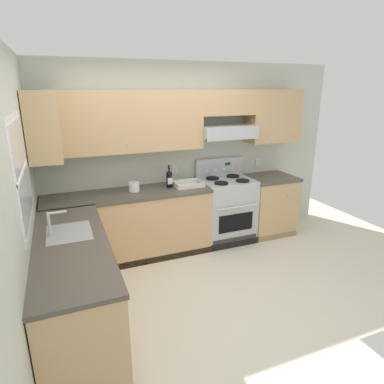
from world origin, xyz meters
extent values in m
plane|color=beige|center=(0.00, 0.00, 0.00)|extent=(7.04, 7.04, 0.00)
cube|color=beige|center=(0.46, 1.62, 1.27)|extent=(4.68, 0.12, 2.55)
cube|color=tan|center=(-0.46, 1.38, 1.80)|extent=(2.04, 0.34, 0.76)
cube|color=tan|center=(1.76, 1.38, 1.80)|extent=(0.79, 0.34, 0.76)
cube|color=tan|center=(0.96, 1.38, 2.01)|extent=(0.80, 0.34, 0.34)
cube|color=#B7BABC|center=(0.96, 1.34, 1.62)|extent=(0.80, 0.46, 0.17)
cube|color=#B7BABC|center=(0.96, 1.12, 1.54)|extent=(0.80, 0.03, 0.04)
sphere|color=silver|center=(-0.46, 1.20, 1.54)|extent=(0.02, 0.02, 0.02)
sphere|color=silver|center=(1.56, 1.20, 1.54)|extent=(0.02, 0.02, 0.02)
sphere|color=silver|center=(1.95, 1.20, 1.54)|extent=(0.02, 0.02, 0.02)
cube|color=silver|center=(0.26, 1.55, 1.08)|extent=(0.08, 0.01, 0.12)
cube|color=silver|center=(0.26, 1.54, 1.10)|extent=(0.03, 0.00, 0.03)
cube|color=silver|center=(0.26, 1.54, 1.06)|extent=(0.03, 0.00, 0.03)
cube|color=silver|center=(1.66, 1.55, 1.08)|extent=(0.08, 0.01, 0.12)
cube|color=silver|center=(1.66, 1.54, 1.10)|extent=(0.03, 0.00, 0.03)
cube|color=silver|center=(1.66, 1.54, 1.06)|extent=(0.03, 0.00, 0.03)
cube|color=beige|center=(-1.62, 0.10, 1.27)|extent=(0.12, 4.00, 2.55)
cube|color=white|center=(-1.57, 0.10, 1.55)|extent=(0.04, 1.00, 0.92)
cube|color=white|center=(-1.55, 0.10, 1.55)|extent=(0.01, 0.90, 0.82)
cube|color=white|center=(-1.54, 0.10, 1.55)|extent=(0.01, 0.90, 0.02)
cube|color=tan|center=(-1.38, 1.20, 1.80)|extent=(0.34, 0.64, 0.76)
cube|color=tan|center=(-0.48, 1.25, 0.44)|extent=(2.11, 0.61, 0.87)
cube|color=#51493F|center=(-0.48, 1.25, 0.89)|extent=(2.13, 0.63, 0.04)
cube|color=tan|center=(1.70, 1.25, 0.44)|extent=(0.70, 0.61, 0.87)
cube|color=#51493F|center=(1.70, 1.25, 0.89)|extent=(0.73, 0.63, 0.04)
cube|color=black|center=(0.26, 0.97, 0.04)|extent=(3.54, 0.06, 0.09)
sphere|color=silver|center=(-0.90, 0.93, 0.68)|extent=(0.03, 0.03, 0.03)
sphere|color=silver|center=(1.80, 0.93, 0.68)|extent=(0.03, 0.03, 0.03)
cube|color=tan|center=(-1.25, 0.00, 0.44)|extent=(0.61, 1.89, 0.87)
cube|color=#51493F|center=(-1.25, 0.00, 0.89)|extent=(0.63, 1.91, 0.04)
cube|color=black|center=(-0.97, 0.00, 0.04)|extent=(0.06, 1.85, 0.09)
cube|color=#999B9E|center=(-1.25, 0.23, 0.91)|extent=(0.40, 0.48, 0.01)
cube|color=#28282B|center=(-1.25, 0.23, 0.84)|extent=(0.34, 0.42, 0.14)
cylinder|color=silver|center=(-1.41, 0.23, 1.02)|extent=(0.03, 0.03, 0.22)
cylinder|color=silver|center=(-1.33, 0.23, 1.12)|extent=(0.16, 0.02, 0.02)
cube|color=#B7BABC|center=(0.96, 1.25, 0.46)|extent=(0.76, 0.58, 0.91)
cube|color=black|center=(0.96, 0.95, 0.38)|extent=(0.53, 0.01, 0.26)
cylinder|color=silver|center=(0.96, 0.93, 0.62)|extent=(0.65, 0.02, 0.02)
cube|color=#333333|center=(0.96, 0.96, 0.10)|extent=(0.70, 0.01, 0.11)
cube|color=#B7BABC|center=(0.96, 1.25, 0.92)|extent=(0.76, 0.58, 0.02)
cube|color=#B7BABC|center=(0.96, 1.52, 1.05)|extent=(0.76, 0.04, 0.29)
cube|color=#053F0C|center=(1.09, 1.50, 1.10)|extent=(0.09, 0.01, 0.04)
cylinder|color=black|center=(0.79, 1.11, 0.94)|extent=(0.19, 0.19, 0.02)
cylinder|color=black|center=(0.79, 1.11, 0.93)|extent=(0.07, 0.07, 0.01)
cylinder|color=black|center=(1.13, 1.11, 0.94)|extent=(0.19, 0.19, 0.02)
cylinder|color=black|center=(1.13, 1.11, 0.93)|extent=(0.07, 0.07, 0.01)
cylinder|color=black|center=(0.79, 1.39, 0.94)|extent=(0.19, 0.19, 0.02)
cylinder|color=black|center=(0.79, 1.39, 0.93)|extent=(0.07, 0.07, 0.01)
cylinder|color=black|center=(1.13, 1.39, 0.94)|extent=(0.19, 0.19, 0.02)
cylinder|color=black|center=(1.13, 1.39, 0.93)|extent=(0.07, 0.07, 0.01)
cylinder|color=white|center=(0.75, 1.50, 1.03)|extent=(0.04, 0.02, 0.04)
cylinder|color=white|center=(0.89, 1.50, 1.03)|extent=(0.04, 0.02, 0.04)
cylinder|color=white|center=(1.03, 1.50, 1.03)|extent=(0.04, 0.02, 0.04)
cylinder|color=white|center=(1.17, 1.50, 1.03)|extent=(0.04, 0.02, 0.04)
cylinder|color=black|center=(0.09, 1.28, 1.01)|extent=(0.08, 0.08, 0.20)
cone|color=black|center=(0.09, 1.28, 1.13)|extent=(0.08, 0.08, 0.04)
cylinder|color=black|center=(0.09, 1.28, 1.19)|extent=(0.03, 0.03, 0.09)
cylinder|color=gold|center=(0.09, 1.28, 1.23)|extent=(0.03, 0.03, 0.02)
cube|color=silver|center=(0.09, 1.24, 1.01)|extent=(0.07, 0.00, 0.09)
cube|color=white|center=(0.35, 1.23, 0.92)|extent=(0.31, 0.21, 0.02)
cube|color=white|center=(0.35, 1.10, 0.95)|extent=(0.39, 0.01, 0.07)
cube|color=white|center=(0.35, 1.35, 0.95)|extent=(0.39, 0.01, 0.07)
cube|color=white|center=(0.16, 1.23, 0.95)|extent=(0.01, 0.24, 0.07)
cube|color=white|center=(0.54, 1.23, 0.95)|extent=(0.01, 0.24, 0.07)
cylinder|color=white|center=(-0.39, 1.28, 0.97)|extent=(0.14, 0.14, 0.12)
cylinder|color=#9E7A51|center=(-0.39, 1.28, 1.03)|extent=(0.04, 0.04, 0.01)
camera|label=1|loc=(-1.25, -2.84, 2.20)|focal=31.08mm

